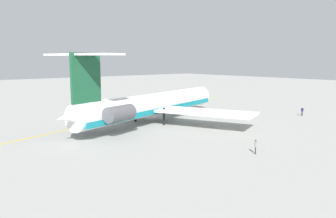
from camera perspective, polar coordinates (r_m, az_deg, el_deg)
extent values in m
plane|color=#9E9E99|center=(65.06, -3.27, -1.37)|extent=(291.40, 291.40, 0.00)
cylinder|color=white|center=(59.40, -2.47, 0.80)|extent=(35.13, 13.97, 3.79)
cone|color=white|center=(74.47, 5.54, 2.28)|extent=(4.84, 4.63, 3.64)
cone|color=white|center=(46.25, -15.44, -1.20)|extent=(6.23, 4.69, 3.22)
cube|color=teal|center=(59.52, -2.47, -0.01)|extent=(34.40, 13.82, 0.83)
cube|color=white|center=(66.23, -8.97, 0.90)|extent=(8.81, 16.64, 0.38)
cube|color=white|center=(55.11, 6.32, -0.52)|extent=(11.61, 16.87, 0.38)
cylinder|color=#515156|center=(52.18, -13.11, -0.13)|extent=(5.18, 3.48, 2.20)
cube|color=white|center=(51.71, -12.60, -0.19)|extent=(3.07, 1.99, 0.46)
cylinder|color=#515156|center=(47.98, -8.06, -0.71)|extent=(5.18, 3.48, 2.20)
cube|color=white|center=(48.42, -8.65, -0.65)|extent=(3.07, 1.99, 0.46)
cube|color=#195133|center=(47.32, -13.51, 5.07)|extent=(5.03, 1.86, 6.72)
cube|color=white|center=(49.26, -16.43, 8.68)|extent=(5.01, 6.33, 0.27)
cube|color=white|center=(44.81, -11.31, 8.93)|extent=(5.01, 6.33, 0.27)
cylinder|color=black|center=(68.67, 2.83, 0.36)|extent=(0.42, 0.42, 2.88)
cylinder|color=black|center=(60.53, -5.45, -0.74)|extent=(0.42, 0.42, 2.88)
cylinder|color=black|center=(56.98, -0.68, -1.26)|extent=(0.42, 0.42, 2.88)
cylinder|color=black|center=(41.14, 14.36, -6.72)|extent=(0.10, 0.10, 0.82)
cylinder|color=black|center=(41.00, 14.38, -6.77)|extent=(0.10, 0.10, 0.82)
cylinder|color=gray|center=(40.89, 14.40, -5.74)|extent=(0.28, 0.28, 0.65)
sphere|color=brown|center=(40.78, 14.43, -5.12)|extent=(0.26, 0.26, 0.26)
cylinder|color=gray|center=(41.06, 14.38, -5.64)|extent=(0.08, 0.08, 0.56)
cylinder|color=gray|center=(40.70, 14.43, -5.76)|extent=(0.08, 0.08, 0.56)
cylinder|color=black|center=(71.37, 21.38, -0.72)|extent=(0.11, 0.11, 0.86)
cylinder|color=black|center=(71.35, 21.50, -0.73)|extent=(0.11, 0.11, 0.86)
cylinder|color=#191E4C|center=(71.25, 21.47, -0.11)|extent=(0.29, 0.29, 0.68)
sphere|color=tan|center=(71.19, 21.49, 0.26)|extent=(0.27, 0.27, 0.27)
cylinder|color=#191E4C|center=(71.27, 21.32, -0.08)|extent=(0.08, 0.08, 0.58)
cylinder|color=#191E4C|center=(71.23, 21.62, -0.10)|extent=(0.08, 0.08, 0.58)
cylinder|color=black|center=(83.14, -1.62, 1.03)|extent=(0.10, 0.10, 0.82)
cylinder|color=black|center=(83.02, -1.68, 1.02)|extent=(0.10, 0.10, 0.82)
cylinder|color=gray|center=(82.99, -1.65, 1.53)|extent=(0.28, 0.28, 0.65)
sphere|color=tan|center=(82.94, -1.65, 1.84)|extent=(0.26, 0.26, 0.26)
cylinder|color=gray|center=(83.14, -1.58, 1.56)|extent=(0.08, 0.08, 0.55)
cylinder|color=gray|center=(82.84, -1.72, 1.54)|extent=(0.08, 0.08, 0.55)
cone|color=#EA590F|center=(88.05, -3.50, 1.34)|extent=(0.40, 0.40, 0.55)
cone|color=#EA590F|center=(86.00, -4.09, 1.16)|extent=(0.40, 0.40, 0.55)
cube|color=gold|center=(66.26, -6.61, -1.23)|extent=(79.35, 25.33, 0.01)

